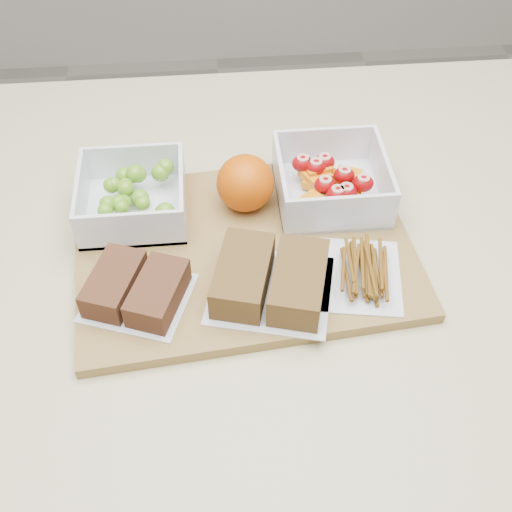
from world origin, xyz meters
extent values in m
cube|color=beige|center=(0.00, 0.00, 0.45)|extent=(1.20, 0.90, 0.90)
cube|color=olive|center=(-0.02, 0.03, 0.91)|extent=(0.45, 0.34, 0.02)
cube|color=silver|center=(-0.16, 0.10, 0.92)|extent=(0.14, 0.14, 0.01)
cube|color=silver|center=(-0.16, 0.17, 0.94)|extent=(0.14, 0.01, 0.06)
cube|color=silver|center=(-0.16, 0.04, 0.94)|extent=(0.14, 0.01, 0.06)
cube|color=silver|center=(-0.09, 0.10, 0.94)|extent=(0.01, 0.13, 0.06)
cube|color=silver|center=(-0.22, 0.10, 0.94)|extent=(0.01, 0.13, 0.06)
sphere|color=#5D941E|center=(-0.18, 0.09, 0.94)|extent=(0.02, 0.02, 0.02)
sphere|color=#5D941E|center=(-0.19, 0.09, 0.95)|extent=(0.02, 0.02, 0.02)
sphere|color=#5D941E|center=(-0.15, 0.14, 0.95)|extent=(0.02, 0.02, 0.02)
sphere|color=#5D941E|center=(-0.15, 0.11, 0.94)|extent=(0.02, 0.02, 0.02)
sphere|color=#5D941E|center=(-0.19, 0.12, 0.95)|extent=(0.02, 0.02, 0.02)
sphere|color=#5D941E|center=(-0.17, 0.10, 0.94)|extent=(0.02, 0.02, 0.02)
sphere|color=#5D941E|center=(-0.18, 0.12, 0.95)|extent=(0.02, 0.02, 0.02)
sphere|color=#5D941E|center=(-0.11, 0.06, 0.95)|extent=(0.02, 0.02, 0.02)
sphere|color=#5D941E|center=(-0.12, 0.14, 0.95)|extent=(0.02, 0.02, 0.02)
sphere|color=#5D941E|center=(-0.15, 0.14, 0.95)|extent=(0.02, 0.02, 0.02)
sphere|color=#5D941E|center=(-0.19, 0.08, 0.95)|extent=(0.02, 0.02, 0.02)
sphere|color=#5D941E|center=(-0.12, 0.15, 0.95)|extent=(0.02, 0.02, 0.02)
sphere|color=#5D941E|center=(-0.16, 0.06, 0.94)|extent=(0.02, 0.02, 0.02)
sphere|color=#5D941E|center=(-0.16, 0.14, 0.95)|extent=(0.02, 0.02, 0.02)
sphere|color=#5D941E|center=(-0.17, 0.12, 0.94)|extent=(0.02, 0.02, 0.02)
sphere|color=#5D941E|center=(-0.15, 0.14, 0.95)|extent=(0.02, 0.02, 0.02)
sphere|color=#5D941E|center=(-0.12, 0.06, 0.95)|extent=(0.02, 0.02, 0.02)
sphere|color=#5D941E|center=(-0.12, 0.06, 0.93)|extent=(0.02, 0.02, 0.02)
sphere|color=#5D941E|center=(-0.17, 0.12, 0.95)|extent=(0.02, 0.02, 0.02)
sphere|color=#5D941E|center=(-0.17, 0.08, 0.94)|extent=(0.02, 0.02, 0.02)
sphere|color=#5D941E|center=(-0.17, 0.14, 0.94)|extent=(0.02, 0.02, 0.02)
sphere|color=#5D941E|center=(-0.14, 0.08, 0.95)|extent=(0.02, 0.02, 0.02)
cube|color=silver|center=(0.10, 0.11, 0.92)|extent=(0.14, 0.14, 0.01)
cube|color=silver|center=(0.10, 0.18, 0.95)|extent=(0.14, 0.01, 0.06)
cube|color=silver|center=(0.10, 0.04, 0.95)|extent=(0.14, 0.01, 0.06)
cube|color=silver|center=(0.17, 0.11, 0.95)|extent=(0.01, 0.13, 0.06)
cube|color=silver|center=(0.04, 0.11, 0.95)|extent=(0.01, 0.13, 0.06)
cube|color=orange|center=(0.11, 0.09, 0.93)|extent=(0.04, 0.05, 0.01)
cube|color=orange|center=(0.09, 0.14, 0.93)|extent=(0.05, 0.06, 0.01)
cube|color=orange|center=(0.12, 0.12, 0.93)|extent=(0.05, 0.05, 0.01)
cube|color=orange|center=(0.13, 0.13, 0.93)|extent=(0.05, 0.05, 0.01)
cube|color=orange|center=(0.08, 0.13, 0.94)|extent=(0.05, 0.05, 0.01)
cube|color=orange|center=(0.09, 0.13, 0.95)|extent=(0.04, 0.04, 0.01)
cube|color=orange|center=(0.08, 0.07, 0.94)|extent=(0.05, 0.05, 0.01)
cube|color=orange|center=(0.12, 0.08, 0.94)|extent=(0.04, 0.04, 0.01)
cube|color=orange|center=(0.09, 0.12, 0.93)|extent=(0.05, 0.05, 0.01)
ellipsoid|color=#900707|center=(0.12, 0.11, 0.95)|extent=(0.03, 0.03, 0.02)
ellipsoid|color=#900707|center=(0.12, 0.08, 0.95)|extent=(0.03, 0.03, 0.02)
ellipsoid|color=#900707|center=(0.07, 0.14, 0.95)|extent=(0.03, 0.03, 0.02)
ellipsoid|color=#900707|center=(0.14, 0.09, 0.95)|extent=(0.03, 0.03, 0.02)
ellipsoid|color=#900707|center=(0.09, 0.13, 0.95)|extent=(0.03, 0.03, 0.02)
ellipsoid|color=#900707|center=(0.10, 0.08, 0.95)|extent=(0.03, 0.03, 0.02)
ellipsoid|color=#900707|center=(0.09, 0.09, 0.95)|extent=(0.03, 0.03, 0.02)
ellipsoid|color=#900707|center=(0.10, 0.14, 0.95)|extent=(0.03, 0.03, 0.02)
sphere|color=#C94E04|center=(-0.01, 0.10, 0.95)|extent=(0.08, 0.08, 0.08)
cube|color=silver|center=(-0.15, -0.04, 0.92)|extent=(0.14, 0.14, 0.00)
cube|color=#512F1C|center=(-0.17, -0.04, 0.94)|extent=(0.08, 0.10, 0.03)
cube|color=#512F1C|center=(-0.12, -0.05, 0.94)|extent=(0.08, 0.10, 0.03)
cube|color=silver|center=(0.01, -0.05, 0.92)|extent=(0.17, 0.16, 0.00)
cube|color=brown|center=(-0.03, -0.04, 0.94)|extent=(0.08, 0.12, 0.04)
cube|color=brown|center=(0.04, -0.05, 0.94)|extent=(0.08, 0.12, 0.04)
cube|color=silver|center=(0.12, -0.03, 0.92)|extent=(0.12, 0.13, 0.00)
camera|label=1|loc=(-0.05, -0.52, 1.51)|focal=45.00mm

